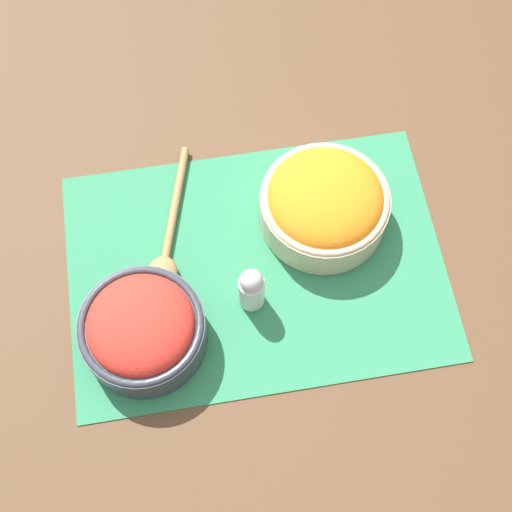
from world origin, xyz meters
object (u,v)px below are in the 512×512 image
tomato_bowl (142,329)px  pepper_shaker (252,289)px  wooden_spoon (166,252)px  carrot_bowl (325,203)px

tomato_bowl → pepper_shaker: tomato_bowl is taller
wooden_spoon → pepper_shaker: pepper_shaker is taller
pepper_shaker → wooden_spoon: bearing=141.6°
carrot_bowl → tomato_bowl: (-0.27, -0.14, -0.00)m
wooden_spoon → pepper_shaker: 0.14m
carrot_bowl → pepper_shaker: bearing=-138.1°
tomato_bowl → pepper_shaker: size_ratio=1.94×
tomato_bowl → carrot_bowl: bearing=27.5°
carrot_bowl → tomato_bowl: bearing=-152.5°
carrot_bowl → tomato_bowl: carrot_bowl is taller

